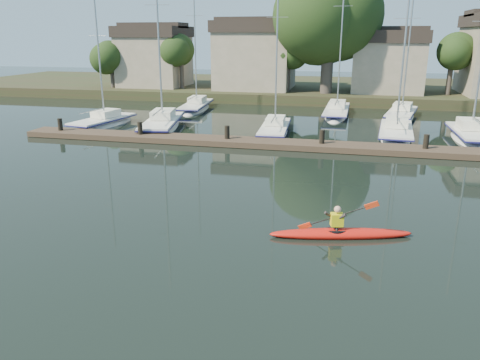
% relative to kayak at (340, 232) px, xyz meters
% --- Properties ---
extents(ground, '(160.00, 160.00, 0.00)m').
position_rel_kayak_xyz_m(ground, '(-4.50, -0.90, -0.19)').
color(ground, black).
rests_on(ground, ground).
extents(kayak, '(4.98, 1.85, 1.59)m').
position_rel_kayak_xyz_m(kayak, '(0.00, 0.00, 0.00)').
color(kayak, red).
rests_on(kayak, ground).
extents(dock, '(34.00, 2.00, 1.80)m').
position_rel_kayak_xyz_m(dock, '(-4.50, 13.10, 0.01)').
color(dock, '#483829').
rests_on(dock, ground).
extents(sailboat_0, '(3.21, 7.60, 11.68)m').
position_rel_kayak_xyz_m(sailboat_0, '(-18.48, 17.13, -0.38)').
color(sailboat_0, silver).
rests_on(sailboat_0, ground).
extents(sailboat_1, '(4.12, 9.53, 15.15)m').
position_rel_kayak_xyz_m(sailboat_1, '(-13.64, 17.23, -0.40)').
color(sailboat_1, silver).
rests_on(sailboat_1, ground).
extents(sailboat_2, '(2.45, 8.30, 13.55)m').
position_rel_kayak_xyz_m(sailboat_2, '(-5.10, 17.42, -0.36)').
color(sailboat_2, silver).
rests_on(sailboat_2, ground).
extents(sailboat_3, '(2.86, 8.52, 13.49)m').
position_rel_kayak_xyz_m(sailboat_3, '(3.25, 17.98, -0.39)').
color(sailboat_3, silver).
rests_on(sailboat_3, ground).
extents(sailboat_4, '(2.43, 7.80, 13.21)m').
position_rel_kayak_xyz_m(sailboat_4, '(8.08, 18.02, -0.41)').
color(sailboat_4, silver).
rests_on(sailboat_4, ground).
extents(sailboat_5, '(2.87, 8.88, 14.45)m').
position_rel_kayak_xyz_m(sailboat_5, '(-14.10, 26.75, -0.37)').
color(sailboat_5, silver).
rests_on(sailboat_5, ground).
extents(sailboat_6, '(2.22, 9.77, 15.48)m').
position_rel_kayak_xyz_m(sailboat_6, '(-1.07, 26.53, -0.37)').
color(sailboat_6, silver).
rests_on(sailboat_6, ground).
extents(sailboat_7, '(3.67, 8.35, 13.05)m').
position_rel_kayak_xyz_m(sailboat_7, '(4.33, 26.24, -0.39)').
color(sailboat_7, silver).
rests_on(sailboat_7, ground).
extents(shore, '(90.00, 25.25, 12.75)m').
position_rel_kayak_xyz_m(shore, '(-2.88, 39.39, 3.04)').
color(shore, '#26341A').
rests_on(shore, ground).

